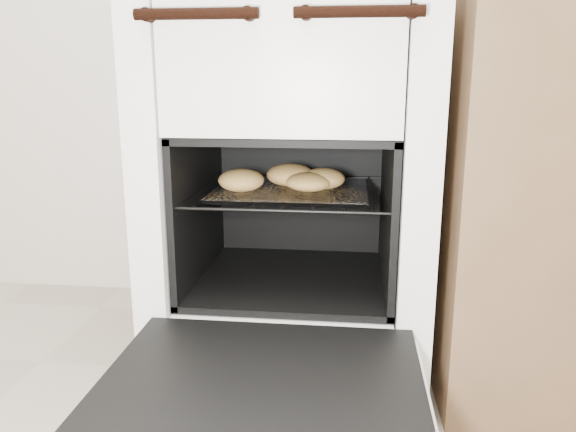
# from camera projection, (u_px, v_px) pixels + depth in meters

# --- Properties ---
(stove) EXTENTS (0.60, 0.67, 0.92)m
(stove) POSITION_uv_depth(u_px,v_px,m) (295.00, 182.00, 1.36)
(stove) COLOR white
(stove) RESTS_ON ground
(oven_door) EXTENTS (0.54, 0.42, 0.04)m
(oven_door) POSITION_uv_depth(u_px,v_px,m) (263.00, 386.00, 0.92)
(oven_door) COLOR black
(oven_door) RESTS_ON stove
(oven_rack) EXTENTS (0.44, 0.42, 0.01)m
(oven_rack) POSITION_uv_depth(u_px,v_px,m) (292.00, 191.00, 1.29)
(oven_rack) COLOR black
(oven_rack) RESTS_ON stove
(foil_sheet) EXTENTS (0.34, 0.30, 0.01)m
(foil_sheet) POSITION_uv_depth(u_px,v_px,m) (291.00, 190.00, 1.27)
(foil_sheet) COLOR white
(foil_sheet) RESTS_ON oven_rack
(baked_rolls) EXTENTS (0.31, 0.22, 0.05)m
(baked_rolls) POSITION_uv_depth(u_px,v_px,m) (290.00, 178.00, 1.26)
(baked_rolls) COLOR #D5AC55
(baked_rolls) RESTS_ON foil_sheet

